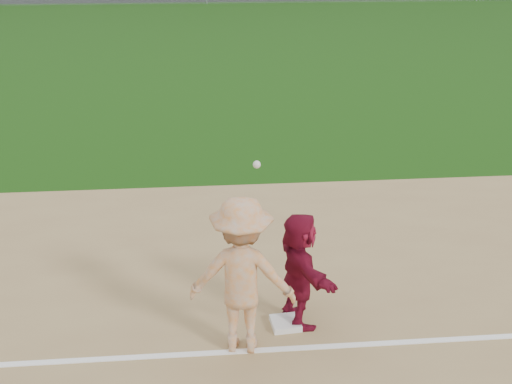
{
  "coord_description": "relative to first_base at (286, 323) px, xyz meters",
  "views": [
    {
      "loc": [
        -0.84,
        -7.67,
        5.13
      ],
      "look_at": [
        0.0,
        1.5,
        1.3
      ],
      "focal_mm": 45.0,
      "sensor_mm": 36.0,
      "label": 1
    }
  ],
  "objects": [
    {
      "name": "ground",
      "position": [
        -0.25,
        0.28,
        -0.06
      ],
      "size": [
        160.0,
        160.0,
        0.0
      ],
      "primitive_type": "plane",
      "color": "#16400C",
      "rests_on": "ground"
    },
    {
      "name": "foul_line",
      "position": [
        -0.25,
        -0.52,
        -0.04
      ],
      "size": [
        60.0,
        0.1,
        0.01
      ],
      "primitive_type": "cube",
      "color": "white",
      "rests_on": "infield_dirt"
    },
    {
      "name": "first_base",
      "position": [
        0.0,
        0.0,
        0.0
      ],
      "size": [
        0.42,
        0.42,
        0.09
      ],
      "primitive_type": "cube",
      "rotation": [
        0.0,
        0.0,
        0.09
      ],
      "color": "white",
      "rests_on": "infield_dirt"
    },
    {
      "name": "base_runner",
      "position": [
        0.19,
        0.11,
        0.78
      ],
      "size": [
        0.82,
        1.59,
        1.64
      ],
      "primitive_type": "imported",
      "rotation": [
        0.0,
        0.0,
        1.8
      ],
      "color": "maroon",
      "rests_on": "infield_dirt"
    },
    {
      "name": "first_base_play",
      "position": [
        -0.62,
        -0.4,
        1.01
      ],
      "size": [
        1.48,
        1.01,
        2.49
      ],
      "color": "#ADADAF",
      "rests_on": "infield_dirt"
    }
  ]
}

